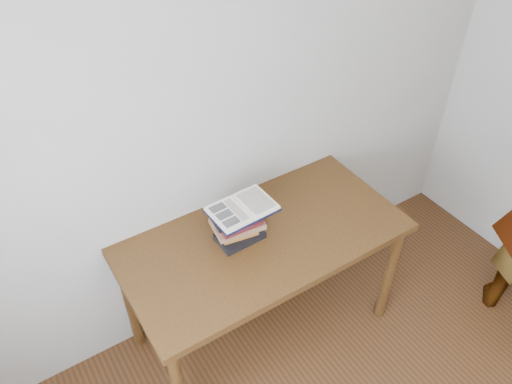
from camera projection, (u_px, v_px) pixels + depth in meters
desk at (264, 249)px, 2.65m from camera, size 1.49×0.74×0.80m
book_stack at (237, 224)px, 2.52m from camera, size 0.28×0.21×0.18m
open_book at (242, 209)px, 2.46m from camera, size 0.33×0.24×0.03m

